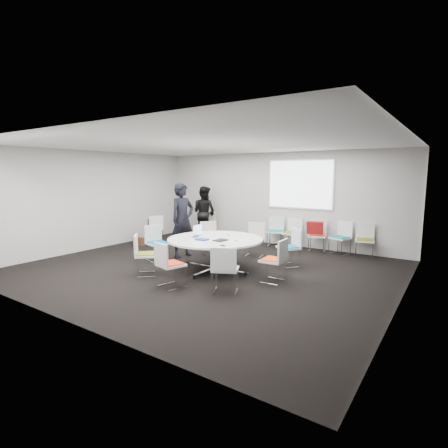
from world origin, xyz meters
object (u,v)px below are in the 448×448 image
Objects in this scene: chair_ring_b at (289,255)px; chair_back_b at (292,239)px; chair_ring_g at (170,273)px; chair_spare_left at (154,234)px; laptop at (198,236)px; cup at (228,235)px; chair_ring_a at (273,269)px; chair_ring_e at (157,250)px; conference_table at (215,247)px; chair_ring_f at (146,262)px; person_back at (204,213)px; maroon_bag at (153,223)px; chair_back_a at (275,237)px; chair_ring_h at (225,278)px; chair_person_back at (207,230)px; chair_ring_d at (211,245)px; chair_ring_c at (254,246)px; brown_bag at (139,241)px; chair_back_c at (317,242)px; chair_back_d at (340,244)px; person_main at (183,220)px; chair_back_e at (364,247)px.

chair_back_b is (-0.73, 1.89, 0.00)m from chair_ring_b.
chair_ring_g is 4.46m from chair_spare_left.
cup is (0.58, 0.37, 0.03)m from laptop.
chair_ring_g is at bearing 131.01° from chair_ring_a.
chair_ring_b is 3.24m from chair_ring_e.
chair_ring_a and chair_spare_left have the same top height.
chair_ring_f reaches higher than conference_table.
chair_ring_b is (-0.24, 1.31, 0.00)m from chair_ring_a.
maroon_bag is (-0.83, -1.52, -0.25)m from person_back.
conference_table is 3.70m from chair_spare_left.
chair_ring_g is 1.54m from laptop.
chair_back_a is 2.61m from person_back.
chair_ring_e is at bearing 134.57° from chair_ring_h.
chair_person_back is (-3.07, -0.00, 0.00)m from chair_back_b.
chair_ring_d is 1.00× the size of chair_spare_left.
chair_ring_c is at bearing 76.18° from chair_back_b.
chair_ring_e is 2.44× the size of brown_bag.
chair_back_d is at bearing 169.06° from chair_back_c.
conference_table is 3.68m from brown_bag.
maroon_bag is at bearing 90.00° from chair_spare_left.
chair_ring_e is (-1.71, -0.10, -0.25)m from conference_table.
chair_ring_e is 2.93m from chair_ring_h.
chair_back_a is 1.00× the size of chair_back_d.
chair_person_back is at bearing -5.11° from chair_spare_left.
chair_spare_left is (-5.27, -1.74, 0.00)m from chair_back_d.
chair_ring_f is 4.41m from chair_back_a.
chair_ring_e and chair_back_c have the same top height.
chair_back_c is (1.25, 4.63, 0.00)m from chair_ring_g.
chair_ring_a is 2.92× the size of laptop.
chair_back_b is at bearing -26.57° from person_main.
chair_ring_h is 4.31m from chair_back_b.
chair_back_d reaches higher than maroon_bag.
chair_ring_a is at bearing 97.28° from chair_ring_d.
chair_ring_f is 4.55m from chair_back_b.
chair_ring_h is 1.00× the size of chair_spare_left.
brown_bag is at bearing -51.39° from chair_ring_d.
conference_table is 2.41× the size of chair_back_a.
chair_ring_b is 4.63m from chair_spare_left.
chair_back_a is at bearing 32.43° from brown_bag.
conference_table is at bearing -92.48° from chair_spare_left.
brown_bag is (-5.40, -2.24, -0.16)m from chair_back_d.
maroon_bag is (-2.43, 0.29, 0.34)m from chair_ring_d.
brown_bag is at bearing 30.79° from chair_back_b.
person_back is at bearing 158.87° from chair_ring_f.
chair_back_d is at bearing 58.85° from cup.
chair_person_back is 2.92× the size of laptop.
chair_spare_left is (-1.68, 1.55, 0.00)m from chair_ring_e.
chair_back_e is (2.00, 0.04, 0.00)m from chair_back_b.
chair_ring_g reaches higher than laptop.
chair_ring_a and chair_ring_d have the same top height.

